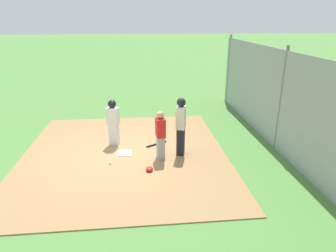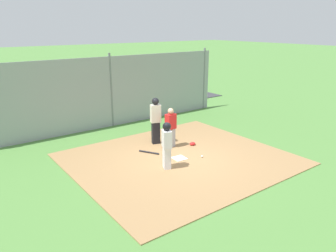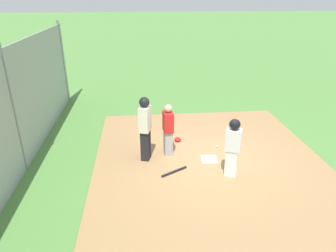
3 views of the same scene
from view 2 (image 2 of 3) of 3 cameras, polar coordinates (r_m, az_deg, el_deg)
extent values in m
plane|color=#51843D|center=(11.54, 2.00, -5.82)|extent=(140.00, 140.00, 0.00)
cube|color=#9E774C|center=(11.53, 2.00, -5.76)|extent=(7.20, 6.40, 0.03)
cube|color=white|center=(11.52, 2.00, -5.64)|extent=(0.47, 0.47, 0.02)
cube|color=#9E9EA3|center=(12.49, 0.46, -2.06)|extent=(0.32, 0.25, 0.73)
cube|color=red|center=(12.29, 0.47, 0.81)|extent=(0.41, 0.30, 0.58)
sphere|color=tan|center=(12.18, 0.47, 2.62)|extent=(0.23, 0.23, 0.23)
cube|color=black|center=(12.83, -2.14, -1.19)|extent=(0.35, 0.30, 0.87)
cube|color=beige|center=(12.60, -2.18, 2.19)|extent=(0.44, 0.36, 0.69)
sphere|color=black|center=(12.49, -2.21, 4.33)|extent=(0.27, 0.27, 0.27)
cube|color=silver|center=(10.65, -0.21, -5.56)|extent=(0.32, 0.36, 0.72)
cube|color=silver|center=(10.42, -0.22, -2.28)|extent=(0.38, 0.45, 0.57)
sphere|color=tan|center=(10.30, -0.22, -0.20)|extent=(0.23, 0.23, 0.23)
sphere|color=black|center=(10.29, -0.22, -0.09)|extent=(0.28, 0.28, 0.28)
cylinder|color=black|center=(12.00, -3.33, -4.61)|extent=(0.45, 0.72, 0.06)
ellipsoid|color=red|center=(12.77, 4.31, -3.10)|extent=(0.24, 0.20, 0.12)
sphere|color=white|center=(11.66, 5.97, -5.30)|extent=(0.07, 0.07, 0.07)
cube|color=#93999E|center=(15.15, -9.90, 5.86)|extent=(12.00, 0.05, 3.20)
cylinder|color=slate|center=(18.37, 6.27, 8.22)|extent=(0.10, 0.10, 3.35)
cylinder|color=slate|center=(15.13, -9.91, 6.14)|extent=(0.10, 0.10, 3.35)
cube|color=#38383D|center=(19.35, -15.50, 3.15)|extent=(18.00, 5.20, 0.04)
cube|color=silver|center=(21.70, -2.17, 6.38)|extent=(4.41, 2.31, 0.64)
cube|color=silver|center=(21.66, -1.83, 7.97)|extent=(2.52, 1.89, 0.56)
cylinder|color=black|center=(20.41, -4.58, 5.35)|extent=(0.62, 0.27, 0.60)
cylinder|color=black|center=(21.95, -6.37, 6.14)|extent=(0.62, 0.27, 0.60)
cylinder|color=black|center=(21.61, 2.10, 6.06)|extent=(0.62, 0.27, 0.60)
cylinder|color=black|center=(23.07, -0.02, 6.79)|extent=(0.62, 0.27, 0.60)
cube|color=#235B38|center=(20.73, -6.37, 5.77)|extent=(4.36, 2.13, 0.64)
cube|color=#1E4E2F|center=(20.71, -6.09, 7.46)|extent=(2.46, 1.80, 0.56)
cylinder|color=black|center=(19.30, -8.11, 4.55)|extent=(0.62, 0.24, 0.60)
cylinder|color=black|center=(20.70, -10.82, 5.27)|extent=(0.62, 0.24, 0.60)
cylinder|color=black|center=(20.93, -1.95, 5.70)|extent=(0.62, 0.24, 0.60)
cylinder|color=black|center=(22.22, -4.83, 6.32)|extent=(0.62, 0.24, 0.60)
camera|label=1|loc=(17.78, 24.67, 14.55)|focal=32.09mm
camera|label=3|loc=(10.20, -41.84, 12.27)|focal=32.66mm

